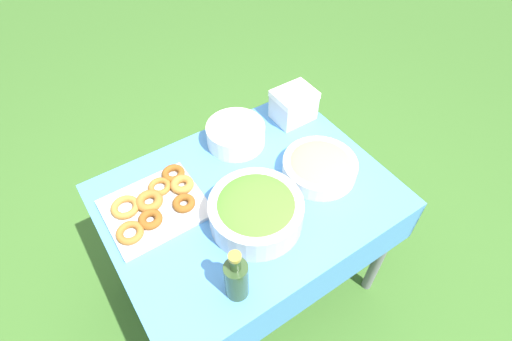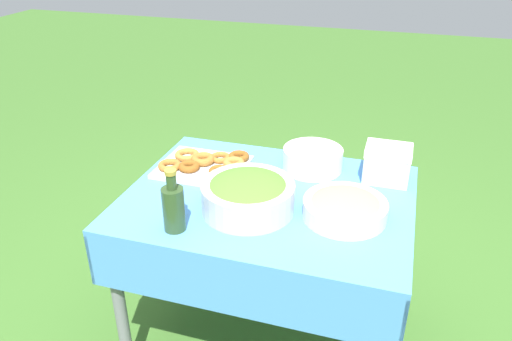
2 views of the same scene
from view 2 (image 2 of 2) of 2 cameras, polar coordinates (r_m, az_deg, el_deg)
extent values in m
plane|color=#3D6B28|center=(2.49, 1.23, -18.24)|extent=(14.00, 14.00, 0.00)
cube|color=#4C8CD1|center=(2.02, 1.44, -3.16)|extent=(1.14, 0.88, 0.02)
cube|color=#4C8CD1|center=(1.75, -2.60, -13.54)|extent=(1.14, 0.01, 0.22)
cube|color=#4C8CD1|center=(2.44, 4.19, -0.66)|extent=(1.14, 0.01, 0.22)
cube|color=#4C8CD1|center=(2.27, -12.40, -3.58)|extent=(0.01, 0.88, 0.22)
cube|color=#4C8CD1|center=(2.03, 17.03, -8.39)|extent=(0.01, 0.88, 0.22)
cylinder|color=slate|center=(2.15, -15.29, -14.78)|extent=(0.05, 0.05, 0.74)
cylinder|color=slate|center=(2.67, -6.98, -4.57)|extent=(0.05, 0.05, 0.74)
cylinder|color=slate|center=(2.49, 15.27, -8.14)|extent=(0.05, 0.05, 0.74)
cylinder|color=silver|center=(1.89, -0.93, -3.04)|extent=(0.36, 0.36, 0.11)
ellipsoid|color=#51892D|center=(1.87, -0.94, -1.93)|extent=(0.31, 0.31, 0.07)
cylinder|color=silver|center=(1.88, 10.11, -4.39)|extent=(0.31, 0.31, 0.07)
ellipsoid|color=tan|center=(1.87, 10.16, -3.83)|extent=(0.27, 0.27, 0.06)
cube|color=silver|center=(2.22, -6.09, 0.41)|extent=(0.38, 0.32, 0.02)
torus|color=brown|center=(2.13, -4.26, -0.08)|extent=(0.12, 0.12, 0.03)
torus|color=brown|center=(2.18, -7.66, 0.46)|extent=(0.12, 0.12, 0.03)
torus|color=brown|center=(2.26, -1.98, 1.62)|extent=(0.13, 0.13, 0.03)
torus|color=#A36628|center=(2.26, -4.09, 1.48)|extent=(0.12, 0.12, 0.02)
torus|color=#B27533|center=(2.29, -7.88, 1.79)|extent=(0.13, 0.13, 0.03)
torus|color=#A36628|center=(2.24, -6.09, 1.29)|extent=(0.14, 0.14, 0.03)
torus|color=#A36628|center=(2.21, -9.84, 0.58)|extent=(0.11, 0.11, 0.03)
torus|color=#B27533|center=(2.19, -2.56, 0.83)|extent=(0.13, 0.13, 0.03)
cylinder|color=white|center=(2.23, 6.43, 0.36)|extent=(0.26, 0.26, 0.01)
cylinder|color=white|center=(2.22, 6.45, 0.64)|extent=(0.26, 0.26, 0.01)
cylinder|color=white|center=(2.22, 6.47, 0.91)|extent=(0.26, 0.26, 0.01)
cylinder|color=white|center=(2.21, 6.48, 1.19)|extent=(0.26, 0.26, 0.01)
cylinder|color=white|center=(2.21, 6.50, 1.47)|extent=(0.26, 0.26, 0.01)
cylinder|color=white|center=(2.20, 6.52, 1.75)|extent=(0.26, 0.26, 0.01)
cylinder|color=white|center=(2.19, 6.53, 2.03)|extent=(0.26, 0.26, 0.01)
cylinder|color=white|center=(2.19, 6.55, 2.32)|extent=(0.26, 0.26, 0.01)
cylinder|color=#2D4723|center=(1.79, -9.38, -4.39)|extent=(0.08, 0.08, 0.17)
cylinder|color=#2D4723|center=(1.73, -9.66, -1.25)|extent=(0.04, 0.04, 0.06)
cylinder|color=#A58C33|center=(1.71, -9.76, -0.18)|extent=(0.04, 0.04, 0.02)
cube|color=silver|center=(2.17, 14.71, 0.42)|extent=(0.18, 0.15, 0.12)
cube|color=white|center=(2.14, 14.95, 2.24)|extent=(0.19, 0.15, 0.03)
camera|label=1|loc=(1.32, -40.30, 33.79)|focal=28.00mm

